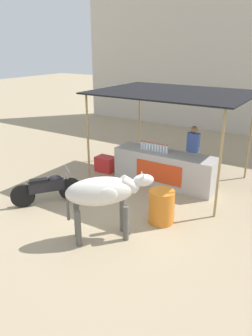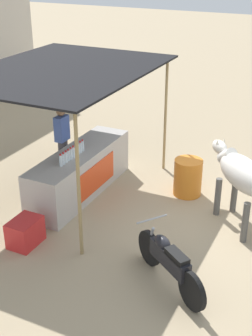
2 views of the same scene
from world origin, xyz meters
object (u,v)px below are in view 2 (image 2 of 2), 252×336
water_barrel (188,177)px  motorcycle_parked (169,261)px  stall_counter (80,172)px  vendor_behind_counter (63,142)px  cow (241,175)px  cooler_box (25,232)px

water_barrel → motorcycle_parked: 2.98m
stall_counter → motorcycle_parked: bearing=-125.6°
vendor_behind_counter → cow: size_ratio=1.06×
water_barrel → motorcycle_parked: size_ratio=0.52×
stall_counter → water_barrel: size_ratio=3.83×
vendor_behind_counter → motorcycle_parked: bearing=-125.4°
vendor_behind_counter → cow: bearing=-94.4°
cow → motorcycle_parked: bearing=166.2°
water_barrel → motorcycle_parked: motorcycle_parked is taller
cow → stall_counter: bearing=93.8°
vendor_behind_counter → stall_counter: bearing=-124.9°
cooler_box → water_barrel: (2.99, -1.96, 0.15)m
stall_counter → motorcycle_parked: size_ratio=2.00×
cooler_box → cow: cow is taller
stall_counter → cow: (0.22, -3.28, 0.55)m
vendor_behind_counter → cow: vendor_behind_counter is taller
stall_counter → cooler_box: stall_counter is taller
cow → vendor_behind_counter: bearing=85.6°
stall_counter → water_barrel: (0.93, -2.05, -0.09)m
vendor_behind_counter → motorcycle_parked: 4.31m
cooler_box → water_barrel: 3.58m
stall_counter → cooler_box: (-2.06, -0.10, -0.24)m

